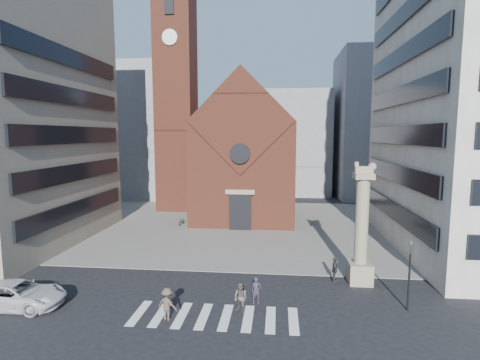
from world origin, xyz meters
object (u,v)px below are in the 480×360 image
traffic_light (409,274)px  white_car (17,295)px  pedestrian_0 (256,290)px  scooter_0 (181,221)px  pedestrian_1 (241,298)px  pedestrian_2 (335,270)px  lion_column (361,236)px

traffic_light → white_car: traffic_light is taller
pedestrian_0 → scooter_0: pedestrian_0 is taller
pedestrian_1 → pedestrian_2: size_ratio=1.00×
lion_column → traffic_light: size_ratio=2.02×
traffic_light → scooter_0: traffic_light is taller
pedestrian_0 → traffic_light: bearing=-7.5°
lion_column → traffic_light: bearing=-63.5°
pedestrian_1 → scooter_0: size_ratio=1.21×
traffic_light → scooter_0: size_ratio=2.82×
pedestrian_2 → scooter_0: (-15.33, 15.46, -0.47)m
white_car → pedestrian_0: pedestrian_0 is taller
traffic_light → pedestrian_0: size_ratio=2.52×
traffic_light → pedestrian_2: (-3.74, 4.00, -1.36)m
traffic_light → pedestrian_1: size_ratio=2.33×
traffic_light → pedestrian_0: (-9.15, -0.02, -1.44)m
lion_column → pedestrian_2: lion_column is taller
pedestrian_1 → pedestrian_2: bearing=76.0°
scooter_0 → pedestrian_2: bearing=-36.2°
white_car → pedestrian_2: bearing=-74.7°
lion_column → white_car: bearing=-164.4°
pedestrian_0 → pedestrian_2: size_ratio=0.92×
lion_column → pedestrian_0: (-7.16, -4.02, -2.60)m
white_car → pedestrian_2: size_ratio=3.12×
white_car → scooter_0: bearing=-13.7°
scooter_0 → pedestrian_0: bearing=-53.9°
traffic_light → pedestrian_2: 5.65m
lion_column → pedestrian_1: (-8.01, -5.34, -2.53)m
white_car → pedestrian_1: 13.74m
scooter_0 → traffic_light: bearing=-36.5°
traffic_light → pedestrian_1: 10.18m
pedestrian_1 → scooter_0: 22.70m
white_car → lion_column: bearing=-75.9°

